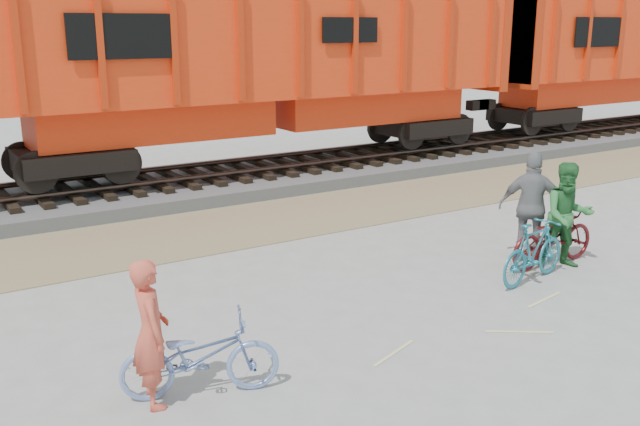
{
  "coord_description": "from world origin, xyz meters",
  "views": [
    {
      "loc": [
        -6.16,
        -7.18,
        3.98
      ],
      "look_at": [
        -0.64,
        1.5,
        1.25
      ],
      "focal_mm": 40.0,
      "sensor_mm": 36.0,
      "label": 1
    }
  ],
  "objects_px": {
    "hopper_car_center": "(269,64)",
    "bicycle_teal": "(534,252)",
    "person_solo": "(151,333)",
    "bicycle_blue": "(200,356)",
    "bicycle_maroon": "(553,237)",
    "person_woman": "(532,207)",
    "person_man": "(567,216)",
    "hopper_car_right": "(634,52)"
  },
  "relations": [
    {
      "from": "hopper_car_center",
      "to": "bicycle_teal",
      "type": "xyz_separation_m",
      "value": [
        -0.15,
        -8.94,
        -2.51
      ]
    },
    {
      "from": "hopper_car_center",
      "to": "person_solo",
      "type": "xyz_separation_m",
      "value": [
        -6.54,
        -9.36,
        -2.19
      ]
    },
    {
      "from": "bicycle_blue",
      "to": "hopper_car_center",
      "type": "bearing_deg",
      "value": -13.11
    },
    {
      "from": "person_solo",
      "to": "bicycle_maroon",
      "type": "bearing_deg",
      "value": -76.38
    },
    {
      "from": "person_solo",
      "to": "person_woman",
      "type": "relative_size",
      "value": 0.86
    },
    {
      "from": "bicycle_blue",
      "to": "person_man",
      "type": "bearing_deg",
      "value": -64.64
    },
    {
      "from": "bicycle_blue",
      "to": "bicycle_maroon",
      "type": "xyz_separation_m",
      "value": [
        6.79,
        0.89,
        0.04
      ]
    },
    {
      "from": "hopper_car_center",
      "to": "person_man",
      "type": "bearing_deg",
      "value": -84.44
    },
    {
      "from": "bicycle_maroon",
      "to": "person_man",
      "type": "relative_size",
      "value": 1.06
    },
    {
      "from": "hopper_car_center",
      "to": "bicycle_teal",
      "type": "height_order",
      "value": "hopper_car_center"
    },
    {
      "from": "hopper_car_right",
      "to": "bicycle_maroon",
      "type": "relative_size",
      "value": 7.4
    },
    {
      "from": "hopper_car_center",
      "to": "bicycle_teal",
      "type": "distance_m",
      "value": 9.29
    },
    {
      "from": "bicycle_teal",
      "to": "bicycle_maroon",
      "type": "relative_size",
      "value": 0.88
    },
    {
      "from": "bicycle_maroon",
      "to": "person_man",
      "type": "height_order",
      "value": "person_man"
    },
    {
      "from": "hopper_car_center",
      "to": "person_woman",
      "type": "distance_m",
      "value": 8.45
    },
    {
      "from": "bicycle_blue",
      "to": "bicycle_maroon",
      "type": "distance_m",
      "value": 6.85
    },
    {
      "from": "hopper_car_right",
      "to": "person_man",
      "type": "distance_m",
      "value": 16.77
    },
    {
      "from": "bicycle_blue",
      "to": "bicycle_teal",
      "type": "bearing_deg",
      "value": -65.57
    },
    {
      "from": "bicycle_teal",
      "to": "bicycle_blue",
      "type": "bearing_deg",
      "value": 85.13
    },
    {
      "from": "bicycle_blue",
      "to": "bicycle_teal",
      "type": "relative_size",
      "value": 1.05
    },
    {
      "from": "bicycle_teal",
      "to": "person_man",
      "type": "xyz_separation_m",
      "value": [
        1.0,
        0.2,
        0.4
      ]
    },
    {
      "from": "person_woman",
      "to": "bicycle_maroon",
      "type": "bearing_deg",
      "value": 152.34
    },
    {
      "from": "hopper_car_right",
      "to": "person_solo",
      "type": "bearing_deg",
      "value": -156.52
    },
    {
      "from": "bicycle_maroon",
      "to": "person_woman",
      "type": "relative_size",
      "value": 1.0
    },
    {
      "from": "bicycle_teal",
      "to": "person_woman",
      "type": "distance_m",
      "value": 1.2
    },
    {
      "from": "hopper_car_right",
      "to": "person_woman",
      "type": "relative_size",
      "value": 7.37
    },
    {
      "from": "bicycle_blue",
      "to": "hopper_car_right",
      "type": "bearing_deg",
      "value": -46.34
    },
    {
      "from": "hopper_car_center",
      "to": "bicycle_maroon",
      "type": "relative_size",
      "value": 7.4
    },
    {
      "from": "bicycle_blue",
      "to": "person_solo",
      "type": "bearing_deg",
      "value": 98.15
    },
    {
      "from": "bicycle_teal",
      "to": "person_woman",
      "type": "xyz_separation_m",
      "value": [
        0.8,
        0.78,
        0.45
      ]
    },
    {
      "from": "bicycle_maroon",
      "to": "person_solo",
      "type": "relative_size",
      "value": 1.15
    },
    {
      "from": "bicycle_teal",
      "to": "bicycle_maroon",
      "type": "bearing_deg",
      "value": -77.04
    },
    {
      "from": "bicycle_maroon",
      "to": "person_woman",
      "type": "distance_m",
      "value": 0.61
    },
    {
      "from": "bicycle_teal",
      "to": "person_man",
      "type": "bearing_deg",
      "value": -88.53
    },
    {
      "from": "person_woman",
      "to": "person_solo",
      "type": "bearing_deg",
      "value": 57.7
    },
    {
      "from": "hopper_car_right",
      "to": "bicycle_blue",
      "type": "height_order",
      "value": "hopper_car_right"
    },
    {
      "from": "hopper_car_center",
      "to": "bicycle_maroon",
      "type": "bearing_deg",
      "value": -85.01
    },
    {
      "from": "bicycle_teal",
      "to": "person_man",
      "type": "distance_m",
      "value": 1.09
    },
    {
      "from": "bicycle_teal",
      "to": "hopper_car_right",
      "type": "bearing_deg",
      "value": -69.29
    },
    {
      "from": "hopper_car_right",
      "to": "person_solo",
      "type": "xyz_separation_m",
      "value": [
        -21.54,
        -9.36,
        -2.19
      ]
    },
    {
      "from": "bicycle_teal",
      "to": "person_solo",
      "type": "xyz_separation_m",
      "value": [
        -6.39,
        -0.41,
        0.32
      ]
    },
    {
      "from": "bicycle_teal",
      "to": "hopper_car_center",
      "type": "bearing_deg",
      "value": -10.8
    }
  ]
}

